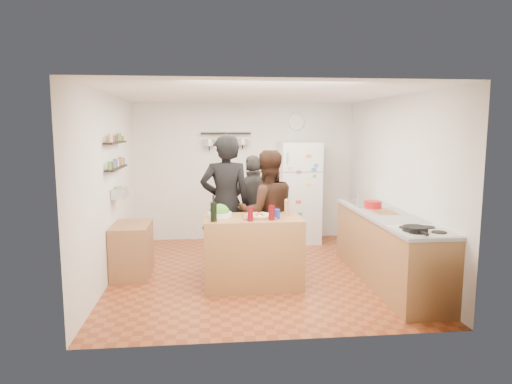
{
  "coord_description": "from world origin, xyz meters",
  "views": [
    {
      "loc": [
        -0.65,
        -6.25,
        2.05
      ],
      "look_at": [
        0.0,
        0.1,
        1.15
      ],
      "focal_mm": 32.0,
      "sensor_mm": 36.0,
      "label": 1
    }
  ],
  "objects": [
    {
      "name": "wall_clock",
      "position": [
        0.95,
        2.08,
        2.15
      ],
      "size": [
        0.3,
        0.03,
        0.3
      ],
      "primitive_type": "cylinder",
      "rotation": [
        1.57,
        0.0,
        0.0
      ],
      "color": "silver",
      "rests_on": "back_wall"
    },
    {
      "name": "spice_shelf_upper",
      "position": [
        -1.93,
        0.2,
        1.85
      ],
      "size": [
        0.12,
        1.0,
        0.02
      ],
      "primitive_type": "cube",
      "color": "black",
      "rests_on": "left_wall"
    },
    {
      "name": "pizza",
      "position": [
        -0.03,
        -0.53,
        0.94
      ],
      "size": [
        0.34,
        0.34,
        0.02
      ],
      "primitive_type": "cylinder",
      "color": "beige",
      "rests_on": "pizza_board"
    },
    {
      "name": "person_center",
      "position": [
        0.14,
        -0.01,
        0.87
      ],
      "size": [
        0.91,
        0.75,
        1.75
      ],
      "primitive_type": "imported",
      "rotation": [
        0.0,
        0.0,
        3.24
      ],
      "color": "black",
      "rests_on": "floor"
    },
    {
      "name": "sink",
      "position": [
        1.7,
        0.3,
        0.92
      ],
      "size": [
        0.5,
        0.8,
        0.03
      ],
      "primitive_type": "cube",
      "color": "silver",
      "rests_on": "counter_run"
    },
    {
      "name": "prep_island",
      "position": [
        -0.11,
        -0.51,
        0.46
      ],
      "size": [
        1.25,
        0.72,
        0.91
      ],
      "primitive_type": "cube",
      "color": "#986738",
      "rests_on": "floor"
    },
    {
      "name": "person_back",
      "position": [
        0.02,
        0.56,
        0.82
      ],
      "size": [
        0.99,
        0.48,
        1.64
      ],
      "primitive_type": "imported",
      "rotation": [
        0.0,
        0.0,
        3.23
      ],
      "color": "#2A2825",
      "rests_on": "floor"
    },
    {
      "name": "room_shell",
      "position": [
        0.0,
        0.39,
        1.25
      ],
      "size": [
        4.2,
        4.2,
        4.2
      ],
      "color": "brown",
      "rests_on": "ground"
    },
    {
      "name": "produce_basket",
      "position": [
        -1.9,
        0.2,
        1.15
      ],
      "size": [
        0.18,
        0.35,
        0.14
      ],
      "primitive_type": "cube",
      "color": "silver",
      "rests_on": "left_wall"
    },
    {
      "name": "person_left",
      "position": [
        -0.43,
        0.11,
        0.98
      ],
      "size": [
        0.74,
        0.5,
        1.96
      ],
      "primitive_type": "imported",
      "rotation": [
        0.0,
        0.0,
        3.19
      ],
      "color": "black",
      "rests_on": "floor"
    },
    {
      "name": "red_bowl",
      "position": [
        1.65,
        -0.08,
        0.97
      ],
      "size": [
        0.25,
        0.25,
        0.1
      ],
      "primitive_type": "cylinder",
      "color": "#A71314",
      "rests_on": "counter_run"
    },
    {
      "name": "pizza_board",
      "position": [
        -0.03,
        -0.53,
        0.92
      ],
      "size": [
        0.42,
        0.34,
        0.02
      ],
      "primitive_type": "cube",
      "color": "brown",
      "rests_on": "prep_island"
    },
    {
      "name": "side_table",
      "position": [
        -1.74,
        0.07,
        0.36
      ],
      "size": [
        0.5,
        0.8,
        0.73
      ],
      "primitive_type": "cube",
      "color": "olive",
      "rests_on": "floor"
    },
    {
      "name": "cutting_board",
      "position": [
        1.7,
        -0.42,
        0.91
      ],
      "size": [
        0.3,
        0.4,
        0.02
      ],
      "primitive_type": "cube",
      "color": "olive",
      "rests_on": "counter_run"
    },
    {
      "name": "skillet",
      "position": [
        1.6,
        -1.53,
        0.95
      ],
      "size": [
        0.27,
        0.27,
        0.05
      ],
      "primitive_type": "cylinder",
      "color": "black",
      "rests_on": "stove_top"
    },
    {
      "name": "salad_bowl",
      "position": [
        -0.53,
        -0.46,
        0.94
      ],
      "size": [
        0.31,
        0.31,
        0.06
      ],
      "primitive_type": "cylinder",
      "color": "white",
      "rests_on": "prep_island"
    },
    {
      "name": "counter_run",
      "position": [
        1.7,
        -0.55,
        0.45
      ],
      "size": [
        0.63,
        2.63,
        0.9
      ],
      "primitive_type": "cube",
      "color": "#9E7042",
      "rests_on": "floor"
    },
    {
      "name": "spice_shelf_lower",
      "position": [
        -1.93,
        0.2,
        1.5
      ],
      "size": [
        0.12,
        1.0,
        0.02
      ],
      "primitive_type": "cube",
      "color": "black",
      "rests_on": "left_wall"
    },
    {
      "name": "wine_glass_near",
      "position": [
        -0.16,
        -0.75,
        1.0
      ],
      "size": [
        0.07,
        0.07,
        0.18
      ],
      "primitive_type": "cylinder",
      "color": "#600811",
      "rests_on": "prep_island"
    },
    {
      "name": "pot_rack",
      "position": [
        -0.35,
        2.0,
        1.95
      ],
      "size": [
        0.9,
        0.04,
        0.04
      ],
      "primitive_type": "cube",
      "color": "black",
      "rests_on": "back_wall"
    },
    {
      "name": "wine_bottle",
      "position": [
        -0.61,
        -0.73,
        1.03
      ],
      "size": [
        0.08,
        0.08,
        0.24
      ],
      "primitive_type": "cylinder",
      "color": "black",
      "rests_on": "prep_island"
    },
    {
      "name": "salt_canister",
      "position": [
        0.19,
        -0.63,
        0.97
      ],
      "size": [
        0.07,
        0.07,
        0.12
      ],
      "primitive_type": "cylinder",
      "color": "navy",
      "rests_on": "prep_island"
    },
    {
      "name": "wine_glass_far",
      "position": [
        0.11,
        -0.71,
        1.0
      ],
      "size": [
        0.08,
        0.08,
        0.19
      ],
      "primitive_type": "cylinder",
      "color": "#5B070C",
      "rests_on": "prep_island"
    },
    {
      "name": "fridge",
      "position": [
        0.95,
        1.75,
        0.9
      ],
      "size": [
        0.7,
        0.68,
        1.8
      ],
      "primitive_type": "cube",
      "color": "white",
      "rests_on": "floor"
    },
    {
      "name": "stove_top",
      "position": [
        1.7,
        -1.5,
        0.91
      ],
      "size": [
        0.6,
        0.62,
        0.02
      ],
      "primitive_type": "cube",
      "color": "white",
      "rests_on": "counter_run"
    },
    {
      "name": "pepper_mill",
      "position": [
        0.34,
        -0.46,
        1.0
      ],
      "size": [
        0.06,
        0.06,
        0.18
      ],
      "primitive_type": "cylinder",
      "color": "#AD7C48",
      "rests_on": "prep_island"
    }
  ]
}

